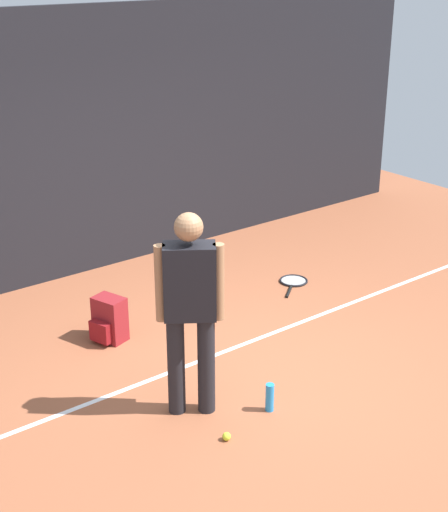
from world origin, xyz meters
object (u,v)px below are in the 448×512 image
object	(u,v)px
backpack	(109,320)
tennis_racket	(293,282)
water_bottle	(270,397)
tennis_player	(190,303)
tennis_ball_near_player	(227,436)

from	to	relation	value
backpack	tennis_racket	bearing A→B (deg)	69.71
backpack	water_bottle	world-z (taller)	backpack
tennis_player	water_bottle	bearing A→B (deg)	176.63
tennis_player	tennis_racket	bearing A→B (deg)	-115.43
tennis_racket	tennis_player	bearing A→B (deg)	172.02
tennis_ball_near_player	tennis_player	bearing A→B (deg)	86.93
tennis_ball_near_player	water_bottle	xyz separation A→B (m)	(0.52, 0.11, 0.09)
tennis_racket	backpack	xyz separation A→B (m)	(-2.31, 0.09, 0.20)
tennis_player	tennis_ball_near_player	distance (m)	1.06
tennis_ball_near_player	water_bottle	bearing A→B (deg)	11.37
tennis_player	backpack	size ratio (longest dim) A/B	3.86
backpack	water_bottle	xyz separation A→B (m)	(0.44, -1.84, -0.09)
tennis_player	backpack	world-z (taller)	tennis_player
backpack	tennis_ball_near_player	size ratio (longest dim) A/B	6.67
backpack	water_bottle	distance (m)	1.90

